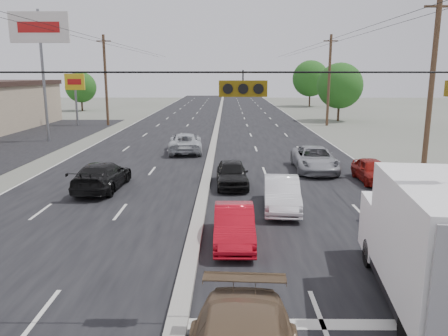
# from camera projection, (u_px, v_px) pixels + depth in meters

# --- Properties ---
(ground) EXTENTS (200.00, 200.00, 0.00)m
(ground) POSITION_uv_depth(u_px,v_px,m) (180.00, 313.00, 10.73)
(ground) COLOR #606356
(ground) RESTS_ON ground
(road_surface) EXTENTS (20.00, 160.00, 0.02)m
(road_surface) POSITION_uv_depth(u_px,v_px,m) (215.00, 138.00, 40.05)
(road_surface) COLOR black
(road_surface) RESTS_ON ground
(center_median) EXTENTS (0.50, 160.00, 0.20)m
(center_median) POSITION_uv_depth(u_px,v_px,m) (215.00, 137.00, 40.03)
(center_median) COLOR gray
(center_median) RESTS_ON ground
(parking_lot) EXTENTS (10.00, 42.00, 0.02)m
(parking_lot) POSITION_uv_depth(u_px,v_px,m) (3.00, 147.00, 35.30)
(parking_lot) COLOR black
(parking_lot) RESTS_ON ground
(utility_pole_left_c) EXTENTS (1.60, 0.30, 10.00)m
(utility_pole_left_c) POSITION_uv_depth(u_px,v_px,m) (106.00, 80.00, 48.84)
(utility_pole_left_c) COLOR #422D1E
(utility_pole_left_c) RESTS_ON ground
(utility_pole_right_b) EXTENTS (1.60, 0.30, 10.00)m
(utility_pole_right_b) POSITION_uv_depth(u_px,v_px,m) (431.00, 86.00, 24.21)
(utility_pole_right_b) COLOR #422D1E
(utility_pole_right_b) RESTS_ON ground
(utility_pole_right_c) EXTENTS (1.60, 0.30, 10.00)m
(utility_pole_right_c) POSITION_uv_depth(u_px,v_px,m) (329.00, 80.00, 48.65)
(utility_pole_right_c) COLOR #422D1E
(utility_pole_right_c) RESTS_ON ground
(traffic_signals) EXTENTS (25.00, 0.30, 0.54)m
(traffic_signals) POSITION_uv_depth(u_px,v_px,m) (238.00, 87.00, 9.56)
(traffic_signals) COLOR black
(traffic_signals) RESTS_ON ground
(pole_sign_billboard) EXTENTS (5.00, 0.25, 11.00)m
(pole_sign_billboard) POSITION_uv_depth(u_px,v_px,m) (40.00, 36.00, 36.34)
(pole_sign_billboard) COLOR slate
(pole_sign_billboard) RESTS_ON ground
(pole_sign_far) EXTENTS (2.20, 0.25, 6.00)m
(pole_sign_far) POSITION_uv_depth(u_px,v_px,m) (75.00, 86.00, 49.02)
(pole_sign_far) COLOR slate
(pole_sign_far) RESTS_ON ground
(tree_left_far) EXTENTS (4.80, 4.80, 6.12)m
(tree_left_far) POSITION_uv_depth(u_px,v_px,m) (81.00, 87.00, 68.76)
(tree_left_far) COLOR #382619
(tree_left_far) RESTS_ON ground
(tree_right_mid) EXTENTS (5.60, 5.60, 7.14)m
(tree_right_mid) POSITION_uv_depth(u_px,v_px,m) (340.00, 86.00, 53.68)
(tree_right_mid) COLOR #382619
(tree_right_mid) RESTS_ON ground
(tree_right_far) EXTENTS (6.40, 6.40, 8.16)m
(tree_right_far) POSITION_uv_depth(u_px,v_px,m) (310.00, 79.00, 77.98)
(tree_right_far) COLOR #382619
(tree_right_far) RESTS_ON ground
(box_truck) EXTENTS (3.12, 6.88, 3.38)m
(box_truck) POSITION_uv_depth(u_px,v_px,m) (435.00, 243.00, 10.60)
(box_truck) COLOR black
(box_truck) RESTS_ON ground
(red_sedan) EXTENTS (1.36, 3.89, 1.28)m
(red_sedan) POSITION_uv_depth(u_px,v_px,m) (234.00, 226.00, 15.05)
(red_sedan) COLOR red
(red_sedan) RESTS_ON ground
(queue_car_a) EXTENTS (1.76, 4.06, 1.36)m
(queue_car_a) POSITION_uv_depth(u_px,v_px,m) (232.00, 174.00, 22.70)
(queue_car_a) COLOR black
(queue_car_a) RESTS_ON ground
(queue_car_b) EXTENTS (1.76, 4.31, 1.39)m
(queue_car_b) POSITION_uv_depth(u_px,v_px,m) (282.00, 194.00, 18.79)
(queue_car_b) COLOR white
(queue_car_b) RESTS_ON ground
(queue_car_c) EXTENTS (2.52, 5.24, 1.44)m
(queue_car_c) POSITION_uv_depth(u_px,v_px,m) (315.00, 159.00, 26.30)
(queue_car_c) COLOR #94969B
(queue_car_c) RESTS_ON ground
(queue_car_d) EXTENTS (2.16, 4.71, 1.33)m
(queue_car_d) POSITION_uv_depth(u_px,v_px,m) (421.00, 222.00, 15.32)
(queue_car_d) COLOR navy
(queue_car_d) RESTS_ON ground
(queue_car_e) EXTENTS (1.53, 3.71, 1.26)m
(queue_car_e) POSITION_uv_depth(u_px,v_px,m) (372.00, 171.00, 23.62)
(queue_car_e) COLOR maroon
(queue_car_e) RESTS_ON ground
(oncoming_near) EXTENTS (2.21, 4.98, 1.42)m
(oncoming_near) POSITION_uv_depth(u_px,v_px,m) (102.00, 176.00, 22.03)
(oncoming_near) COLOR black
(oncoming_near) RESTS_ON ground
(oncoming_far) EXTENTS (2.81, 5.35, 1.44)m
(oncoming_far) POSITION_uv_depth(u_px,v_px,m) (185.00, 143.00, 32.58)
(oncoming_far) COLOR #B4B8BD
(oncoming_far) RESTS_ON ground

